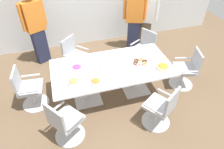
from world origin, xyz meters
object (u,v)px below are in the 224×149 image
(snack_bowl_cookies, at_px, (74,82))
(plate_stack, at_px, (105,64))
(office_chair_0, at_px, (65,123))
(person_standing_1, at_px, (134,19))
(office_chair_3, at_px, (144,51))
(office_chair_5, at_px, (29,90))
(conference_table, at_px, (112,72))
(snack_bowl_candy_mix, at_px, (77,68))
(snack_bowl_chips_orange, at_px, (163,67))
(donut_platter, at_px, (140,62))
(office_chair_4, at_px, (75,58))
(person_standing_0, at_px, (36,27))
(office_chair_1, at_px, (161,109))
(napkin_pile, at_px, (125,52))
(office_chair_2, at_px, (187,71))
(person_standing_2, at_px, (146,19))
(snack_bowl_pretzels, at_px, (96,82))

(snack_bowl_cookies, relative_size, plate_stack, 0.88)
(office_chair_0, height_order, person_standing_1, person_standing_1)
(office_chair_0, xyz_separation_m, office_chair_3, (2.16, 1.69, 0.00))
(office_chair_5, bearing_deg, office_chair_3, 108.85)
(conference_table, distance_m, office_chair_3, 1.39)
(snack_bowl_cookies, bearing_deg, snack_bowl_candy_mix, 73.83)
(snack_bowl_chips_orange, bearing_deg, donut_platter, 137.96)
(conference_table, relative_size, person_standing_1, 1.37)
(snack_bowl_chips_orange, bearing_deg, office_chair_0, -166.30)
(office_chair_4, height_order, snack_bowl_cookies, office_chair_4)
(person_standing_0, bearing_deg, person_standing_1, 152.42)
(office_chair_1, bearing_deg, plate_stack, 89.55)
(office_chair_5, bearing_deg, plate_stack, 92.99)
(snack_bowl_candy_mix, height_order, napkin_pile, snack_bowl_candy_mix)
(office_chair_0, distance_m, person_standing_1, 3.36)
(office_chair_2, distance_m, snack_bowl_chips_orange, 0.87)
(snack_bowl_chips_orange, bearing_deg, office_chair_2, 13.50)
(office_chair_0, relative_size, plate_stack, 3.97)
(snack_bowl_candy_mix, bearing_deg, person_standing_2, 35.37)
(office_chair_4, relative_size, person_standing_0, 0.48)
(office_chair_0, bearing_deg, person_standing_2, 98.22)
(snack_bowl_cookies, bearing_deg, snack_bowl_chips_orange, -2.20)
(person_standing_1, distance_m, person_standing_2, 0.34)
(snack_bowl_pretzels, height_order, napkin_pile, snack_bowl_pretzels)
(office_chair_3, relative_size, napkin_pile, 5.07)
(office_chair_1, height_order, office_chair_3, same)
(office_chair_3, distance_m, person_standing_2, 0.99)
(office_chair_1, xyz_separation_m, person_standing_2, (0.82, 2.66, 0.47))
(office_chair_2, height_order, person_standing_1, person_standing_1)
(office_chair_4, bearing_deg, office_chair_3, 129.68)
(office_chair_5, xyz_separation_m, person_standing_1, (2.79, 1.48, 0.51))
(office_chair_5, xyz_separation_m, plate_stack, (1.57, -0.06, 0.37))
(person_standing_0, relative_size, napkin_pile, 10.51)
(office_chair_4, relative_size, office_chair_5, 1.00)
(conference_table, xyz_separation_m, snack_bowl_cookies, (-0.80, -0.29, 0.17))
(snack_bowl_pretzels, xyz_separation_m, snack_bowl_cookies, (-0.38, 0.10, 0.00))
(person_standing_0, xyz_separation_m, snack_bowl_candy_mix, (0.72, -1.62, -0.20))
(donut_platter, bearing_deg, office_chair_1, -88.01)
(conference_table, distance_m, office_chair_1, 1.22)
(napkin_pile, bearing_deg, office_chair_4, 148.65)
(office_chair_1, distance_m, snack_bowl_chips_orange, 0.84)
(office_chair_3, bearing_deg, office_chair_5, 73.74)
(conference_table, relative_size, plate_stack, 10.47)
(office_chair_2, relative_size, plate_stack, 3.97)
(office_chair_5, bearing_deg, office_chair_2, 89.27)
(office_chair_0, distance_m, person_standing_2, 3.57)
(conference_table, bearing_deg, person_standing_1, 56.20)
(snack_bowl_cookies, distance_m, donut_platter, 1.42)
(office_chair_2, relative_size, snack_bowl_chips_orange, 3.94)
(office_chair_4, distance_m, office_chair_5, 1.35)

